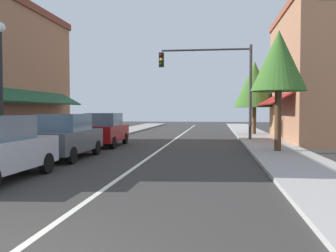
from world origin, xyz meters
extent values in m
plane|color=#33302D|center=(0.00, 18.00, 0.00)|extent=(80.00, 80.00, 0.00)
cube|color=gray|center=(-5.50, 18.00, 0.06)|extent=(2.60, 56.00, 0.12)
cube|color=#A39E99|center=(5.50, 18.00, 0.06)|extent=(2.60, 56.00, 0.12)
cube|color=silver|center=(0.00, 18.00, 0.00)|extent=(0.14, 52.00, 0.01)
cube|color=slate|center=(-6.86, 12.00, 1.40)|extent=(0.08, 10.64, 1.80)
cube|color=#194C2D|center=(-6.25, 12.00, 2.60)|extent=(1.27, 11.76, 0.73)
cube|color=slate|center=(-6.86, 15.08, 5.10)|extent=(0.08, 1.10, 1.30)
cube|color=#9E6B4C|center=(9.56, 20.00, 3.90)|extent=(5.52, 10.00, 7.80)
cube|color=brown|center=(9.56, 20.00, 8.00)|extent=(5.72, 10.20, 0.40)
cube|color=slate|center=(6.86, 20.00, 1.40)|extent=(0.08, 7.60, 1.80)
cube|color=maroon|center=(6.25, 20.00, 2.60)|extent=(1.27, 8.40, 0.73)
cube|color=slate|center=(6.86, 17.80, 5.62)|extent=(0.08, 1.10, 1.30)
cube|color=slate|center=(6.86, 22.20, 5.62)|extent=(0.08, 1.10, 1.30)
cylinder|color=black|center=(-2.39, 6.60, 0.31)|extent=(0.21, 0.62, 0.62)
cube|color=#4C5156|center=(-3.20, 9.90, 0.71)|extent=(1.72, 4.10, 0.80)
cube|color=slate|center=(-3.20, 9.80, 1.44)|extent=(1.52, 2.00, 0.66)
cylinder|color=black|center=(-3.99, 11.25, 0.31)|extent=(0.20, 0.62, 0.62)
cylinder|color=black|center=(-2.40, 11.26, 0.31)|extent=(0.20, 0.62, 0.62)
cylinder|color=black|center=(-3.99, 8.55, 0.31)|extent=(0.20, 0.62, 0.62)
cylinder|color=black|center=(-2.40, 8.55, 0.31)|extent=(0.20, 0.62, 0.62)
cube|color=maroon|center=(-3.20, 15.00, 0.71)|extent=(1.82, 4.14, 0.80)
cube|color=slate|center=(-3.20, 14.90, 1.44)|extent=(1.57, 2.04, 0.66)
cylinder|color=black|center=(-4.02, 16.33, 0.31)|extent=(0.22, 0.62, 0.62)
cylinder|color=black|center=(-2.44, 16.37, 0.31)|extent=(0.22, 0.62, 0.62)
cylinder|color=black|center=(-3.95, 13.63, 0.31)|extent=(0.22, 0.62, 0.62)
cylinder|color=black|center=(-2.37, 13.66, 0.31)|extent=(0.22, 0.62, 0.62)
cylinder|color=#333333|center=(4.80, 19.18, 2.97)|extent=(0.18, 0.18, 5.94)
cylinder|color=#333333|center=(2.03, 19.18, 5.69)|extent=(5.53, 0.12, 0.12)
cube|color=black|center=(-0.73, 19.00, 5.09)|extent=(0.30, 0.24, 0.90)
sphere|color=#420F0F|center=(-0.73, 18.87, 5.37)|extent=(0.20, 0.20, 0.20)
sphere|color=yellow|center=(-0.73, 18.87, 5.09)|extent=(0.20, 0.20, 0.20)
sphere|color=#0C3316|center=(-0.73, 18.87, 4.81)|extent=(0.20, 0.20, 0.20)
cylinder|color=black|center=(-4.95, 8.41, 2.34)|extent=(0.12, 0.12, 4.68)
sphere|color=white|center=(-4.95, 8.41, 4.86)|extent=(0.36, 0.36, 0.36)
cylinder|color=#4C331E|center=(5.41, 12.81, 1.56)|extent=(0.30, 0.30, 3.12)
cone|color=#386626|center=(5.41, 12.81, 4.10)|extent=(2.44, 2.44, 2.68)
cylinder|color=#4C331E|center=(5.60, 24.58, 1.32)|extent=(0.30, 0.30, 2.63)
cone|color=#386626|center=(5.60, 24.58, 3.89)|extent=(3.16, 3.16, 3.47)
camera|label=1|loc=(2.66, -3.70, 1.90)|focal=38.73mm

